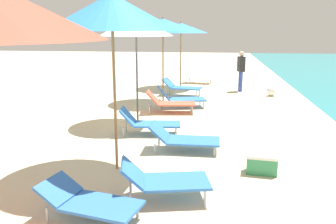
% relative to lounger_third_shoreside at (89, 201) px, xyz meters
% --- Properties ---
extents(lounger_third_shoreside, '(1.41, 0.87, 0.48)m').
position_rel_lounger_third_shoreside_xyz_m(lounger_third_shoreside, '(0.00, 0.00, 0.00)').
color(lounger_third_shoreside, blue).
rests_on(lounger_third_shoreside, ground).
extents(umbrella_fourth, '(2.16, 2.16, 3.03)m').
position_rel_lounger_third_shoreside_xyz_m(umbrella_fourth, '(-0.11, 1.73, 2.42)').
color(umbrella_fourth, olive).
rests_on(umbrella_fourth, ground).
extents(lounger_fourth_shoreside, '(1.40, 0.64, 0.55)m').
position_rel_lounger_third_shoreside_xyz_m(lounger_fourth_shoreside, '(0.95, 2.87, 0.00)').
color(lounger_fourth_shoreside, blue).
rests_on(lounger_fourth_shoreside, ground).
extents(lounger_fourth_inland, '(1.36, 0.89, 0.59)m').
position_rel_lounger_third_shoreside_xyz_m(lounger_fourth_inland, '(0.87, 0.69, 0.05)').
color(lounger_fourth_inland, blue).
rests_on(lounger_fourth_inland, ground).
extents(umbrella_fifth, '(1.88, 1.88, 2.79)m').
position_rel_lounger_third_shoreside_xyz_m(umbrella_fifth, '(-0.45, 4.98, 2.22)').
color(umbrella_fifth, '#4C4C51').
rests_on(umbrella_fifth, ground).
extents(lounger_fifth_shoreside, '(1.48, 0.77, 0.66)m').
position_rel_lounger_third_shoreside_xyz_m(lounger_fifth_shoreside, '(0.24, 6.15, 0.07)').
color(lounger_fifth_shoreside, '#D8593F').
rests_on(lounger_fifth_shoreside, ground).
extents(lounger_fifth_inland, '(1.44, 0.71, 0.63)m').
position_rel_lounger_third_shoreside_xyz_m(lounger_fifth_inland, '(0.04, 3.90, 0.04)').
color(lounger_fifth_inland, blue).
rests_on(lounger_fifth_inland, ground).
extents(umbrella_sixth, '(2.01, 2.01, 2.79)m').
position_rel_lounger_third_shoreside_xyz_m(umbrella_sixth, '(-0.20, 7.83, 2.28)').
color(umbrella_sixth, olive).
rests_on(umbrella_sixth, ground).
extents(lounger_sixth_shoreside, '(1.50, 0.85, 0.62)m').
position_rel_lounger_third_shoreside_xyz_m(lounger_sixth_shoreside, '(0.31, 8.94, 0.08)').
color(lounger_sixth_shoreside, blue).
rests_on(lounger_sixth_shoreside, ground).
extents(lounger_sixth_inland, '(1.59, 0.97, 0.67)m').
position_rel_lounger_third_shoreside_xyz_m(lounger_sixth_inland, '(0.47, 6.92, 0.05)').
color(lounger_sixth_inland, blue).
rests_on(lounger_sixth_inland, ground).
extents(umbrella_farthest, '(2.21, 2.21, 2.69)m').
position_rel_lounger_third_shoreside_xyz_m(umbrella_farthest, '(0.09, 10.86, 2.17)').
color(umbrella_farthest, olive).
rests_on(umbrella_farthest, ground).
extents(lounger_farthest_shoreside, '(1.31, 0.86, 0.53)m').
position_rel_lounger_third_shoreside_xyz_m(lounger_farthest_shoreside, '(0.74, 12.07, 0.01)').
color(lounger_farthest_shoreside, white).
rests_on(lounger_farthest_shoreside, ground).
extents(person_walking_near, '(0.30, 0.40, 1.56)m').
position_rel_lounger_third_shoreside_xyz_m(person_walking_near, '(2.52, 10.19, 0.68)').
color(person_walking_near, '#334CB2').
rests_on(person_walking_near, ground).
extents(cooler_box, '(0.55, 0.36, 0.33)m').
position_rel_lounger_third_shoreside_xyz_m(cooler_box, '(2.39, 1.87, -0.09)').
color(cooler_box, '#338C59').
rests_on(cooler_box, ground).
extents(beach_ball, '(0.35, 0.35, 0.35)m').
position_rel_lounger_third_shoreside_xyz_m(beach_ball, '(3.58, 9.29, -0.08)').
color(beach_ball, white).
rests_on(beach_ball, ground).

